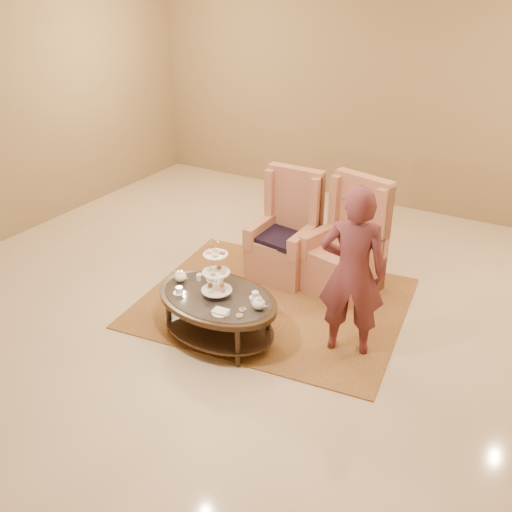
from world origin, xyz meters
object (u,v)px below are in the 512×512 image
Objects in this scene: tea_table at (217,303)px; armchair_right at (348,253)px; armchair_left at (287,241)px; person at (352,273)px.

tea_table is 1.74m from armchair_right.
tea_table is 1.55m from armchair_left.
person is (0.46, -1.12, 0.40)m from armchair_right.
tea_table is at bearing -88.08° from armchair_left.
person reaches higher than armchair_right.
tea_table is 1.08× the size of armchair_right.
armchair_left reaches higher than tea_table.
armchair_right is at bearing 73.21° from tea_table.
armchair_left is 0.97× the size of armchair_right.
armchair_right is 1.28m from person.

